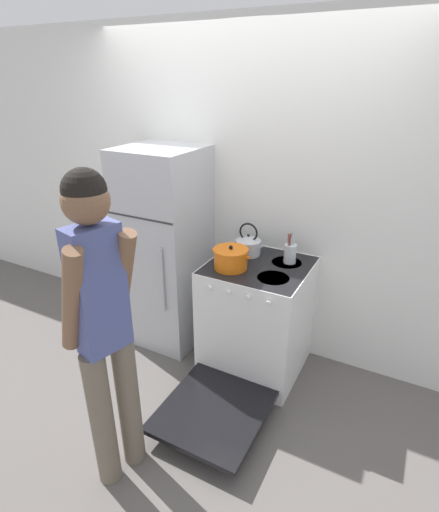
% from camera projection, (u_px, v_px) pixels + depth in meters
% --- Properties ---
extents(ground_plane, '(14.00, 14.00, 0.00)m').
position_uv_depth(ground_plane, '(239.00, 332.00, 3.66)').
color(ground_plane, '#5B5654').
extents(wall_back, '(10.00, 0.06, 2.55)m').
position_uv_depth(wall_back, '(244.00, 196.00, 3.16)').
color(wall_back, silver).
rests_on(wall_back, ground_plane).
extents(refrigerator, '(0.61, 0.63, 1.66)m').
position_uv_depth(refrigerator, '(165.00, 249.00, 3.31)').
color(refrigerator, '#B7BABF').
rests_on(refrigerator, ground_plane).
extents(stove_range, '(0.72, 1.40, 0.89)m').
position_uv_depth(stove_range, '(255.00, 320.00, 3.04)').
color(stove_range, white).
rests_on(stove_range, ground_plane).
extents(dutch_oven_pot, '(0.29, 0.25, 0.17)m').
position_uv_depth(dutch_oven_pot, '(231.00, 258.00, 2.82)').
color(dutch_oven_pot, orange).
rests_on(dutch_oven_pot, stove_range).
extents(tea_kettle, '(0.24, 0.19, 0.25)m').
position_uv_depth(tea_kettle, '(248.00, 245.00, 3.03)').
color(tea_kettle, silver).
rests_on(tea_kettle, stove_range).
extents(utensil_jar, '(0.09, 0.09, 0.24)m').
position_uv_depth(utensil_jar, '(290.00, 253.00, 2.90)').
color(utensil_jar, silver).
rests_on(utensil_jar, stove_range).
extents(person, '(0.35, 0.42, 1.80)m').
position_uv_depth(person, '(103.00, 323.00, 1.98)').
color(person, '#6B6051').
rests_on(person, ground_plane).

